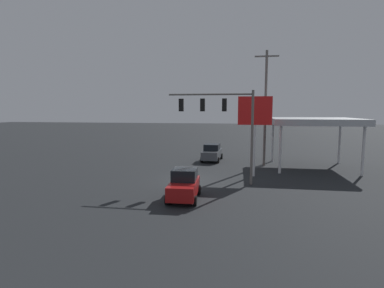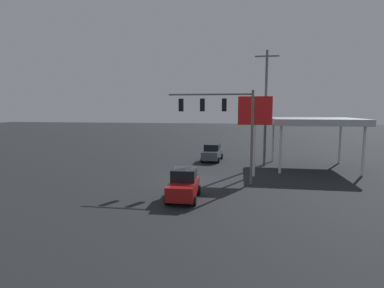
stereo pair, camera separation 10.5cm
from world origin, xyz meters
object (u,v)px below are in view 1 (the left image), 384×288
(utility_pole, at_px, (265,106))
(traffic_signal_assembly, at_px, (221,115))
(price_sign, at_px, (255,116))
(sedan_far, at_px, (212,152))
(hatchback_crossing, at_px, (184,185))

(utility_pole, bearing_deg, traffic_signal_assembly, 63.76)
(price_sign, bearing_deg, utility_pole, -104.23)
(utility_pole, height_order, price_sign, utility_pole)
(traffic_signal_assembly, distance_m, utility_pole, 9.16)
(utility_pole, distance_m, sedan_far, 8.01)
(hatchback_crossing, relative_size, sedan_far, 0.85)
(price_sign, xyz_separation_m, hatchback_crossing, (4.85, 7.60, -4.39))
(price_sign, height_order, sedan_far, price_sign)
(price_sign, distance_m, sedan_far, 9.65)
(hatchback_crossing, bearing_deg, utility_pole, 152.64)
(hatchback_crossing, bearing_deg, price_sign, 145.83)
(utility_pole, relative_size, hatchback_crossing, 3.06)
(utility_pole, bearing_deg, price_sign, 75.77)
(traffic_signal_assembly, xyz_separation_m, utility_pole, (-4.04, -8.19, 0.76))
(traffic_signal_assembly, height_order, utility_pole, utility_pole)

